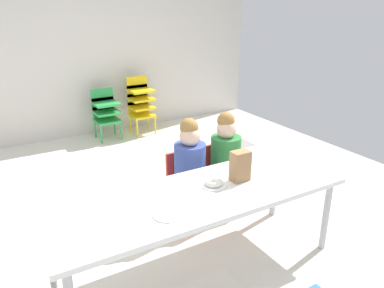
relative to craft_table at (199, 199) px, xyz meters
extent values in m
cube|color=silver|center=(-0.07, 0.59, -0.56)|extent=(5.79, 5.55, 0.02)
cube|color=gray|center=(1.73, 1.94, -0.55)|extent=(0.43, 0.43, 0.00)
cube|color=beige|center=(-0.07, 3.36, 0.68)|extent=(5.79, 0.10, 2.46)
cube|color=white|center=(0.00, 0.00, 0.03)|extent=(2.04, 0.69, 0.04)
cylinder|color=#B2B2B7|center=(0.94, -0.28, -0.27)|extent=(0.05, 0.05, 0.56)
cylinder|color=#B2B2B7|center=(-0.94, 0.28, -0.27)|extent=(0.05, 0.05, 0.56)
cylinder|color=#B2B2B7|center=(0.94, 0.28, -0.27)|extent=(0.05, 0.05, 0.56)
cube|color=red|center=(0.26, 0.56, -0.25)|extent=(0.32, 0.30, 0.03)
cube|color=red|center=(0.26, 0.71, -0.10)|extent=(0.29, 0.02, 0.30)
cylinder|color=#384C99|center=(0.26, 0.56, -0.03)|extent=(0.32, 0.32, 0.38)
sphere|color=beige|center=(0.26, 0.56, 0.23)|extent=(0.17, 0.17, 0.17)
sphere|color=olive|center=(0.26, 0.58, 0.30)|extent=(0.15, 0.15, 0.15)
cylinder|color=red|center=(0.12, 0.43, -0.40)|extent=(0.02, 0.02, 0.28)
cylinder|color=red|center=(0.40, 0.43, -0.40)|extent=(0.02, 0.02, 0.28)
cylinder|color=red|center=(0.12, 0.69, -0.40)|extent=(0.02, 0.02, 0.28)
cylinder|color=red|center=(0.40, 0.69, -0.40)|extent=(0.02, 0.02, 0.28)
cube|color=red|center=(0.61, 0.56, -0.25)|extent=(0.32, 0.30, 0.03)
cube|color=red|center=(0.61, 0.71, -0.10)|extent=(0.29, 0.02, 0.30)
cylinder|color=#2D7A38|center=(0.61, 0.56, -0.03)|extent=(0.27, 0.27, 0.38)
sphere|color=beige|center=(0.61, 0.56, 0.23)|extent=(0.17, 0.17, 0.17)
sphere|color=olive|center=(0.61, 0.58, 0.30)|extent=(0.15, 0.15, 0.15)
cylinder|color=red|center=(0.47, 0.43, -0.40)|extent=(0.02, 0.02, 0.28)
cylinder|color=red|center=(0.75, 0.43, -0.40)|extent=(0.02, 0.02, 0.28)
cylinder|color=red|center=(0.47, 0.69, -0.40)|extent=(0.02, 0.02, 0.28)
cylinder|color=red|center=(0.75, 0.69, -0.40)|extent=(0.02, 0.02, 0.28)
cube|color=green|center=(0.34, 2.96, -0.29)|extent=(0.32, 0.30, 0.03)
cube|color=green|center=(0.34, 3.10, -0.20)|extent=(0.30, 0.02, 0.18)
cube|color=green|center=(0.34, 2.96, -0.17)|extent=(0.32, 0.30, 0.03)
cube|color=green|center=(0.34, 3.10, -0.08)|extent=(0.30, 0.02, 0.18)
cube|color=green|center=(0.34, 2.96, -0.05)|extent=(0.32, 0.30, 0.03)
cube|color=green|center=(0.34, 3.10, 0.04)|extent=(0.30, 0.02, 0.18)
cylinder|color=green|center=(0.20, 2.83, -0.42)|extent=(0.02, 0.02, 0.26)
cylinder|color=green|center=(0.48, 2.83, -0.42)|extent=(0.02, 0.02, 0.26)
cylinder|color=green|center=(0.20, 3.09, -0.42)|extent=(0.02, 0.02, 0.26)
cylinder|color=green|center=(0.48, 3.09, -0.42)|extent=(0.02, 0.02, 0.26)
cube|color=yellow|center=(0.85, 2.96, -0.29)|extent=(0.32, 0.30, 0.03)
cube|color=yellow|center=(0.85, 3.10, -0.20)|extent=(0.30, 0.02, 0.18)
cube|color=yellow|center=(0.85, 2.96, -0.17)|extent=(0.32, 0.30, 0.03)
cube|color=yellow|center=(0.85, 3.10, -0.08)|extent=(0.30, 0.02, 0.18)
cube|color=yellow|center=(0.85, 2.96, -0.05)|extent=(0.32, 0.30, 0.03)
cube|color=yellow|center=(0.85, 3.10, 0.04)|extent=(0.30, 0.02, 0.18)
cube|color=yellow|center=(0.85, 2.96, 0.07)|extent=(0.32, 0.30, 0.03)
cube|color=yellow|center=(0.85, 3.10, 0.16)|extent=(0.30, 0.02, 0.18)
cylinder|color=yellow|center=(0.71, 2.83, -0.42)|extent=(0.02, 0.02, 0.26)
cylinder|color=yellow|center=(0.99, 2.83, -0.42)|extent=(0.02, 0.02, 0.26)
cylinder|color=yellow|center=(0.71, 3.09, -0.42)|extent=(0.02, 0.02, 0.26)
cylinder|color=yellow|center=(0.99, 3.09, -0.42)|extent=(0.02, 0.02, 0.26)
cube|color=#9E754C|center=(0.35, 0.02, 0.16)|extent=(0.13, 0.09, 0.22)
cylinder|color=white|center=(0.14, 0.04, 0.05)|extent=(0.18, 0.18, 0.01)
cylinder|color=white|center=(-0.31, -0.14, 0.05)|extent=(0.18, 0.18, 0.01)
torus|color=white|center=(0.14, 0.04, 0.07)|extent=(0.12, 0.12, 0.04)
camera|label=1|loc=(-1.18, -1.91, 1.24)|focal=35.54mm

